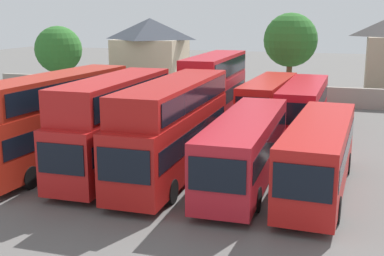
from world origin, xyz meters
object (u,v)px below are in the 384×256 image
object	(u,v)px
bus_4	(246,146)
bus_8	(268,100)
bus_2	(114,120)
bus_9	(303,104)
bus_6	(174,98)
bus_7	(214,86)
bus_3	(174,123)
bus_1	(56,115)
bus_5	(319,152)
house_terrace_left	(150,52)
tree_behind_wall	(290,40)
tree_right_of_lot	(58,50)

from	to	relation	value
bus_4	bus_8	size ratio (longest dim) A/B	1.10
bus_2	bus_9	world-z (taller)	bus_2
bus_6	bus_7	size ratio (longest dim) A/B	0.92
bus_3	bus_4	size ratio (longest dim) A/B	1.04
bus_1	bus_7	distance (m)	14.09
bus_2	bus_5	size ratio (longest dim) A/B	0.94
bus_5	bus_9	bearing A→B (deg)	-168.96
bus_5	bus_6	xyz separation A→B (m)	(-11.66, 12.78, -0.02)
bus_3	bus_7	world-z (taller)	bus_7
bus_9	house_terrace_left	xyz separation A→B (m)	(-18.68, 17.13, 1.97)
house_terrace_left	tree_behind_wall	distance (m)	16.72
bus_4	tree_behind_wall	size ratio (longest dim) A/B	1.40
bus_1	bus_8	xyz separation A→B (m)	(9.41, 13.26, -0.82)
bus_6	tree_behind_wall	xyz separation A→B (m)	(7.05, 12.81, 3.80)
bus_2	bus_7	size ratio (longest dim) A/B	0.92
bus_1	tree_behind_wall	size ratio (longest dim) A/B	1.46
bus_3	bus_6	bearing A→B (deg)	-161.03
bus_3	house_terrace_left	bearing A→B (deg)	-156.26
bus_3	bus_7	bearing A→B (deg)	-174.50
bus_1	bus_4	size ratio (longest dim) A/B	1.04
bus_1	house_terrace_left	world-z (taller)	house_terrace_left
bus_2	bus_8	xyz separation A→B (m)	(5.76, 13.57, -0.83)
bus_7	bus_8	distance (m)	4.16
bus_6	bus_4	bearing A→B (deg)	33.54
bus_2	house_terrace_left	bearing A→B (deg)	-162.06
bus_5	bus_8	distance (m)	14.19
bus_9	bus_1	bearing A→B (deg)	-42.95
bus_7	tree_right_of_lot	bearing A→B (deg)	-112.31
tree_right_of_lot	bus_8	bearing A→B (deg)	-17.09
bus_6	house_terrace_left	world-z (taller)	house_terrace_left
bus_8	bus_9	world-z (taller)	bus_8
bus_3	tree_behind_wall	size ratio (longest dim) A/B	1.46
tree_right_of_lot	bus_7	bearing A→B (deg)	-21.39
bus_3	bus_8	bearing A→B (deg)	167.84
bus_2	bus_4	size ratio (longest dim) A/B	0.90
bus_4	house_terrace_left	distance (m)	34.37
bus_6	tree_behind_wall	world-z (taller)	tree_behind_wall
bus_8	bus_3	bearing A→B (deg)	-9.36
tree_behind_wall	house_terrace_left	bearing A→B (deg)	164.77
bus_4	bus_5	xyz separation A→B (m)	(3.50, -0.24, 0.02)
bus_6	house_terrace_left	distance (m)	19.50
bus_2	house_terrace_left	distance (m)	31.83
bus_5	tree_behind_wall	world-z (taller)	tree_behind_wall
bus_3	bus_4	distance (m)	3.83
bus_1	tree_right_of_lot	bearing A→B (deg)	-144.95
bus_3	bus_6	world-z (taller)	bus_3
bus_1	bus_5	distance (m)	14.01
bus_3	bus_9	bearing A→B (deg)	156.47
bus_4	bus_6	world-z (taller)	bus_6
bus_7	tree_behind_wall	distance (m)	13.32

